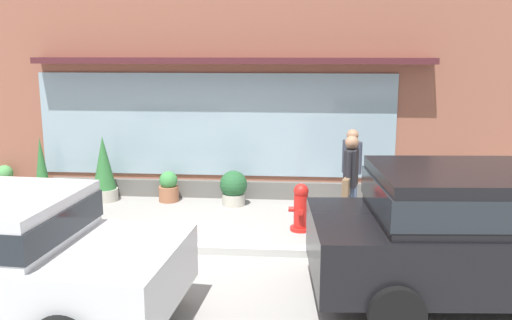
{
  "coord_description": "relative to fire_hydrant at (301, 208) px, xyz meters",
  "views": [
    {
      "loc": [
        1.43,
        -8.11,
        3.06
      ],
      "look_at": [
        0.64,
        1.2,
        1.17
      ],
      "focal_mm": 38.78,
      "sensor_mm": 36.0,
      "label": 1
    }
  ],
  "objects": [
    {
      "name": "pedestrian_passerby",
      "position": [
        0.92,
        0.96,
        0.55
      ],
      "size": [
        0.35,
        0.4,
        1.62
      ],
      "rotation": [
        0.0,
        0.0,
        5.38
      ],
      "color": "#475675",
      "rests_on": "ground_plane"
    },
    {
      "name": "storefront",
      "position": [
        -1.44,
        2.22,
        2.25
      ],
      "size": [
        14.0,
        0.81,
        5.43
      ],
      "color": "#935642",
      "rests_on": "ground_plane"
    },
    {
      "name": "potted_plant_trailing_edge",
      "position": [
        -5.33,
        1.6,
        0.23
      ],
      "size": [
        0.33,
        0.33,
        1.29
      ],
      "color": "#33473D",
      "rests_on": "ground_plane"
    },
    {
      "name": "ground_plane",
      "position": [
        -1.43,
        -0.97,
        -0.4
      ],
      "size": [
        60.0,
        60.0,
        0.0
      ],
      "primitive_type": "plane",
      "color": "gray"
    },
    {
      "name": "potted_plant_window_center",
      "position": [
        2.99,
        1.65,
        0.05
      ],
      "size": [
        0.41,
        0.41,
        0.96
      ],
      "color": "#33473D",
      "rests_on": "ground_plane"
    },
    {
      "name": "potted_plant_near_hydrant",
      "position": [
        -1.34,
        1.45,
        -0.05
      ],
      "size": [
        0.54,
        0.54,
        0.7
      ],
      "color": "#B7B2A3",
      "rests_on": "ground_plane"
    },
    {
      "name": "potted_plant_window_left",
      "position": [
        -4.0,
        1.56,
        0.24
      ],
      "size": [
        0.52,
        0.52,
        1.33
      ],
      "color": "#B7B2A3",
      "rests_on": "ground_plane"
    },
    {
      "name": "parked_car_black",
      "position": [
        2.2,
        -2.52,
        0.53
      ],
      "size": [
        4.41,
        2.34,
        1.66
      ],
      "rotation": [
        0.0,
        0.0,
        0.07
      ],
      "color": "black",
      "rests_on": "ground_plane"
    },
    {
      "name": "potted_plant_low_front",
      "position": [
        -2.69,
        1.62,
        -0.1
      ],
      "size": [
        0.41,
        0.41,
        0.62
      ],
      "color": "#9E6042",
      "rests_on": "ground_plane"
    },
    {
      "name": "potted_plant_window_right",
      "position": [
        -6.26,
        1.82,
        -0.05
      ],
      "size": [
        0.35,
        0.35,
        0.65
      ],
      "color": "#4C4C51",
      "rests_on": "ground_plane"
    },
    {
      "name": "fire_hydrant",
      "position": [
        0.0,
        0.0,
        0.0
      ],
      "size": [
        0.42,
        0.39,
        0.82
      ],
      "color": "red",
      "rests_on": "ground_plane"
    },
    {
      "name": "pedestrian_with_handbag",
      "position": [
        0.81,
        -0.1,
        0.58
      ],
      "size": [
        0.31,
        0.68,
        1.67
      ],
      "rotation": [
        0.0,
        0.0,
        4.47
      ],
      "color": "#475675",
      "rests_on": "ground_plane"
    },
    {
      "name": "curb_strip",
      "position": [
        -1.43,
        -1.17,
        -0.34
      ],
      "size": [
        14.0,
        0.24,
        0.12
      ],
      "primitive_type": "cube",
      "color": "#B2B2AD",
      "rests_on": "ground_plane"
    }
  ]
}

